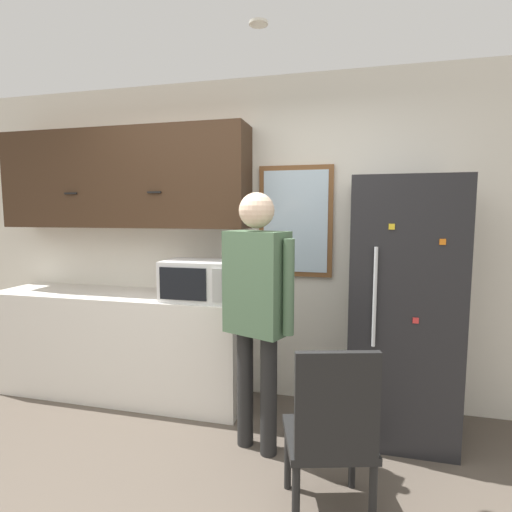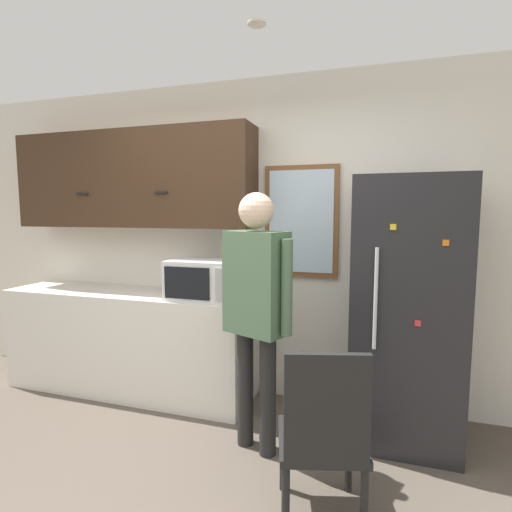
# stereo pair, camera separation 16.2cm
# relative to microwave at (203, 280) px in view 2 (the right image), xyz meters

# --- Properties ---
(back_wall) EXTENTS (6.00, 0.06, 2.70)m
(back_wall) POSITION_rel_microwave_xyz_m (0.32, 0.40, 0.29)
(back_wall) COLOR silver
(back_wall) RESTS_ON ground_plane
(counter) EXTENTS (2.23, 0.59, 0.90)m
(counter) POSITION_rel_microwave_xyz_m (-0.76, 0.08, -0.61)
(counter) COLOR silver
(counter) RESTS_ON ground_plane
(upper_cabinets) EXTENTS (2.23, 0.36, 0.83)m
(upper_cabinets) POSITION_rel_microwave_xyz_m (-0.76, 0.20, 0.82)
(upper_cabinets) COLOR #3D2819
(microwave) EXTENTS (0.54, 0.38, 0.32)m
(microwave) POSITION_rel_microwave_xyz_m (0.00, 0.00, 0.00)
(microwave) COLOR white
(microwave) RESTS_ON counter
(person) EXTENTS (0.52, 0.35, 1.72)m
(person) POSITION_rel_microwave_xyz_m (0.59, -0.45, -0.01)
(person) COLOR black
(person) RESTS_ON ground_plane
(refrigerator) EXTENTS (0.72, 0.72, 1.83)m
(refrigerator) POSITION_rel_microwave_xyz_m (1.53, 0.02, -0.14)
(refrigerator) COLOR #232326
(refrigerator) RESTS_ON ground_plane
(chair) EXTENTS (0.53, 0.53, 0.95)m
(chair) POSITION_rel_microwave_xyz_m (1.11, -1.01, -0.55)
(chair) COLOR black
(chair) RESTS_ON ground_plane
(window) EXTENTS (0.61, 0.05, 0.91)m
(window) POSITION_rel_microwave_xyz_m (0.72, 0.36, 0.46)
(window) COLOR brown
(ceiling_light) EXTENTS (0.11, 0.11, 0.01)m
(ceiling_light) POSITION_rel_microwave_xyz_m (0.63, -0.56, 1.62)
(ceiling_light) COLOR white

